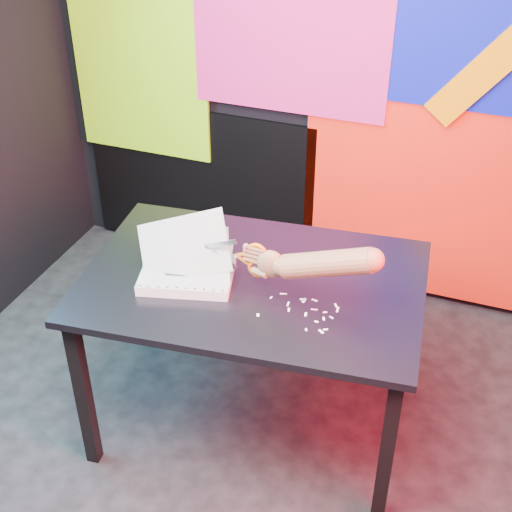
% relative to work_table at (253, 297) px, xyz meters
% --- Properties ---
extents(room, '(3.01, 3.01, 2.71)m').
position_rel_work_table_xyz_m(room, '(0.02, -0.35, 0.68)').
color(room, black).
rests_on(room, ground).
extents(backdrop, '(2.88, 0.05, 2.08)m').
position_rel_work_table_xyz_m(backdrop, '(0.08, 1.11, 0.29)').
color(backdrop, red).
rests_on(backdrop, ground).
extents(work_table, '(1.35, 0.97, 0.75)m').
position_rel_work_table_xyz_m(work_table, '(0.00, 0.00, 0.00)').
color(work_table, black).
rests_on(work_table, ground).
extents(printout_stack, '(0.41, 0.32, 0.26)m').
position_rel_work_table_xyz_m(printout_stack, '(-0.23, -0.09, 0.11)').
color(printout_stack, white).
rests_on(printout_stack, work_table).
extents(scissors, '(0.25, 0.03, 0.15)m').
position_rel_work_table_xyz_m(scissors, '(0.02, -0.05, 0.21)').
color(scissors, '#A0A3AC').
rests_on(scissors, printout_stack).
extents(hand_forearm, '(0.49, 0.11, 0.22)m').
position_rel_work_table_xyz_m(hand_forearm, '(0.26, -0.07, 0.26)').
color(hand_forearm, '#986438').
rests_on(hand_forearm, work_table).
extents(paper_clippings, '(0.26, 0.18, 0.00)m').
position_rel_work_table_xyz_m(paper_clippings, '(0.25, -0.11, 0.08)').
color(paper_clippings, white).
rests_on(paper_clippings, work_table).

